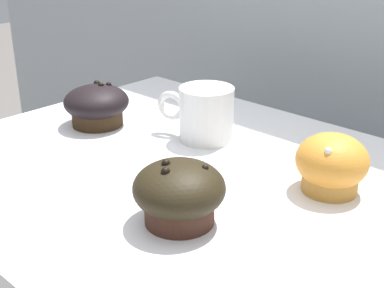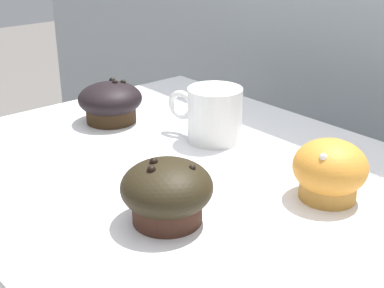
% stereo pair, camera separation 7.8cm
% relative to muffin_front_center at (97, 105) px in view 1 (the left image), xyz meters
% --- Properties ---
extents(muffin_front_center, '(0.12, 0.12, 0.08)m').
position_rel_muffin_front_center_xyz_m(muffin_front_center, '(0.00, 0.00, 0.00)').
color(muffin_front_center, '#332212').
rests_on(muffin_front_center, display_counter).
extents(muffin_back_left, '(0.11, 0.11, 0.08)m').
position_rel_muffin_front_center_xyz_m(muffin_back_left, '(0.34, -0.14, 0.00)').
color(muffin_back_left, '#3F2419').
rests_on(muffin_back_left, display_counter).
extents(muffin_back_right, '(0.10, 0.10, 0.08)m').
position_rel_muffin_front_center_xyz_m(muffin_back_right, '(0.44, 0.06, 0.00)').
color(muffin_back_right, '#C58636').
rests_on(muffin_back_right, display_counter).
extents(coffee_cup, '(0.14, 0.09, 0.09)m').
position_rel_muffin_front_center_xyz_m(coffee_cup, '(0.19, 0.08, 0.01)').
color(coffee_cup, white).
rests_on(coffee_cup, display_counter).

